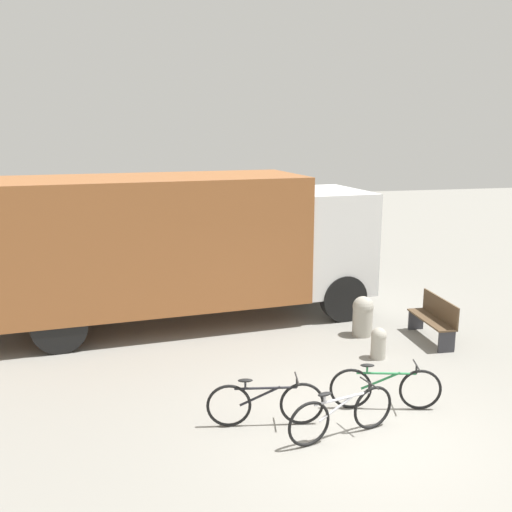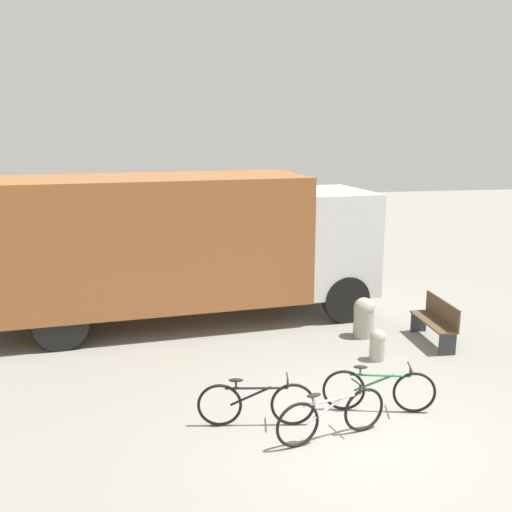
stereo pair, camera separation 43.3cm
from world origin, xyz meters
name	(u,v)px [view 1 (the left image)]	position (x,y,z in m)	size (l,w,h in m)	color
ground_plane	(365,432)	(0.00, 0.00, 0.00)	(60.00, 60.00, 0.00)	gray
delivery_truck	(179,242)	(-2.12, 5.52, 1.86)	(8.80, 3.21, 3.31)	#99592D
park_bench	(435,318)	(2.89, 3.11, 0.49)	(0.47, 1.47, 0.91)	brown
bicycle_near	(265,403)	(-1.38, 0.51, 0.36)	(1.73, 0.47, 0.75)	black
bicycle_middle	(342,414)	(-0.40, -0.06, 0.36)	(1.72, 0.53, 0.75)	black
bicycle_far	(385,388)	(0.58, 0.58, 0.36)	(1.70, 0.58, 0.75)	black
bollard_near_bench	(378,342)	(1.35, 2.49, 0.33)	(0.30, 0.30, 0.61)	#9E998C
bollard_far_bench	(363,315)	(1.56, 3.72, 0.46)	(0.44, 0.44, 0.86)	#9E998C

